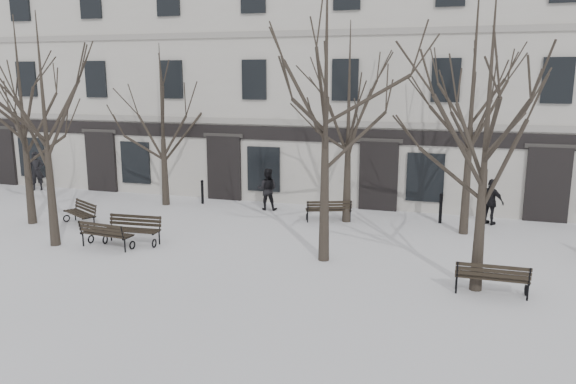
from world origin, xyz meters
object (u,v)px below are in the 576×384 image
at_px(tree_2, 326,72).
at_px(bench_0, 133,229).
at_px(bench_2, 492,277).
at_px(bench_3, 81,213).
at_px(tree_1, 43,103).
at_px(tree_0, 21,96).
at_px(bench_1, 106,234).
at_px(bench_4, 329,210).
at_px(tree_3, 488,106).

bearing_deg(tree_2, bench_0, -178.12).
height_order(bench_0, bench_2, bench_0).
relative_size(bench_0, bench_3, 1.07).
distance_m(tree_1, bench_0, 4.93).
bearing_deg(tree_2, bench_2, -17.17).
xyz_separation_m(tree_0, bench_3, (1.97, 0.36, -4.35)).
xyz_separation_m(bench_1, bench_4, (6.21, 5.53, -0.02)).
bearing_deg(tree_0, bench_2, -8.44).
relative_size(tree_1, bench_0, 3.89).
height_order(tree_3, bench_4, tree_3).
bearing_deg(tree_0, bench_3, 10.40).
xyz_separation_m(bench_0, bench_2, (11.37, -1.27, -0.02)).
bearing_deg(bench_1, bench_3, -34.67).
distance_m(tree_0, bench_0, 6.85).
distance_m(bench_2, bench_3, 14.87).
bearing_deg(tree_3, tree_1, 179.80).
bearing_deg(tree_0, tree_3, -7.58).
height_order(bench_0, bench_1, bench_0).
bearing_deg(tree_0, tree_1, -37.13).
xyz_separation_m(tree_1, bench_2, (13.78, -0.35, -4.23)).
xyz_separation_m(tree_3, bench_0, (-11.00, 0.97, -4.32)).
distance_m(bench_1, bench_2, 11.95).
bearing_deg(bench_2, bench_3, -11.50).
relative_size(bench_2, bench_4, 1.00).
relative_size(bench_1, bench_4, 1.02).
height_order(tree_2, bench_3, tree_2).
relative_size(tree_2, bench_1, 4.85).
height_order(tree_1, tree_2, tree_2).
xyz_separation_m(tree_0, tree_1, (2.78, -2.11, -0.11)).
height_order(tree_1, bench_0, tree_1).
bearing_deg(bench_4, bench_3, -0.13).
bearing_deg(tree_1, bench_3, 108.32).
bearing_deg(tree_0, bench_1, -22.50).
distance_m(tree_2, bench_3, 11.17).
height_order(tree_3, bench_2, tree_3).
distance_m(tree_1, bench_4, 10.76).
distance_m(bench_0, bench_1, 0.92).
bearing_deg(bench_2, bench_0, -6.94).
distance_m(bench_3, bench_4, 9.46).
height_order(tree_0, tree_2, tree_2).
bearing_deg(bench_0, tree_1, -162.73).
distance_m(tree_3, bench_3, 15.09).
height_order(bench_1, bench_4, bench_1).
bearing_deg(tree_3, bench_0, 174.98).
xyz_separation_m(tree_1, tree_3, (13.41, -0.05, 0.11)).
relative_size(tree_2, bench_0, 4.67).
distance_m(tree_3, bench_4, 8.99).
bearing_deg(bench_0, tree_2, -1.74).
distance_m(tree_0, bench_3, 4.79).
height_order(tree_0, tree_1, tree_0).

